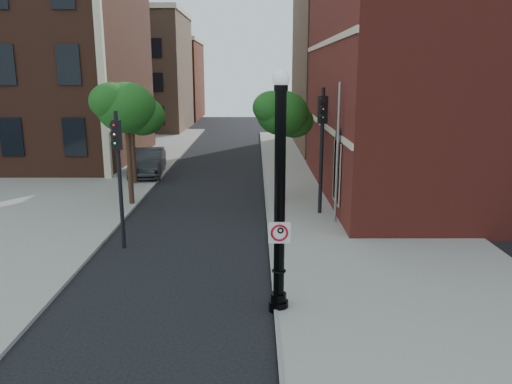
{
  "coord_description": "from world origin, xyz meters",
  "views": [
    {
      "loc": [
        1.53,
        -11.45,
        6.05
      ],
      "look_at": [
        1.55,
        2.0,
        2.84
      ],
      "focal_mm": 35.0,
      "sensor_mm": 36.0,
      "label": 1
    }
  ],
  "objects_px": {
    "traffic_signal_left": "(118,157)",
    "traffic_signal_right": "(322,131)",
    "lamppost": "(280,206)",
    "no_parking_sign": "(280,233)",
    "parked_car": "(148,162)"
  },
  "relations": [
    {
      "from": "lamppost",
      "to": "parked_car",
      "type": "xyz_separation_m",
      "value": [
        -7.08,
        17.61,
        -2.01
      ]
    },
    {
      "from": "lamppost",
      "to": "traffic_signal_right",
      "type": "bearing_deg",
      "value": 76.21
    },
    {
      "from": "no_parking_sign",
      "to": "traffic_signal_left",
      "type": "distance_m",
      "value": 7.35
    },
    {
      "from": "no_parking_sign",
      "to": "traffic_signal_right",
      "type": "bearing_deg",
      "value": 75.24
    },
    {
      "from": "lamppost",
      "to": "no_parking_sign",
      "type": "distance_m",
      "value": 0.65
    },
    {
      "from": "traffic_signal_right",
      "to": "no_parking_sign",
      "type": "bearing_deg",
      "value": -115.49
    },
    {
      "from": "parked_car",
      "to": "traffic_signal_right",
      "type": "bearing_deg",
      "value": -47.8
    },
    {
      "from": "traffic_signal_right",
      "to": "lamppost",
      "type": "bearing_deg",
      "value": -115.72
    },
    {
      "from": "lamppost",
      "to": "no_parking_sign",
      "type": "relative_size",
      "value": 11.09
    },
    {
      "from": "traffic_signal_left",
      "to": "traffic_signal_right",
      "type": "relative_size",
      "value": 0.88
    },
    {
      "from": "traffic_signal_left",
      "to": "traffic_signal_right",
      "type": "bearing_deg",
      "value": 7.62
    },
    {
      "from": "lamppost",
      "to": "traffic_signal_left",
      "type": "xyz_separation_m",
      "value": [
        -5.29,
        4.83,
        0.43
      ]
    },
    {
      "from": "lamppost",
      "to": "no_parking_sign",
      "type": "bearing_deg",
      "value": -90.61
    },
    {
      "from": "parked_car",
      "to": "no_parking_sign",
      "type": "bearing_deg",
      "value": -73.12
    },
    {
      "from": "no_parking_sign",
      "to": "traffic_signal_right",
      "type": "height_order",
      "value": "traffic_signal_right"
    }
  ]
}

